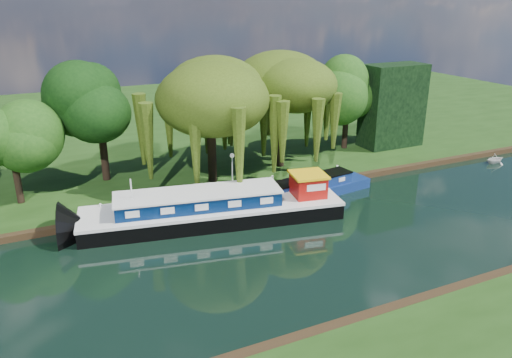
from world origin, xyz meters
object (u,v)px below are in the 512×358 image
narrowboat (303,191)px  white_cruiser (494,163)px  dutch_barge (215,209)px  red_dinghy (128,226)px

narrowboat → white_cruiser: narrowboat is taller
dutch_barge → narrowboat: 7.54m
dutch_barge → red_dinghy: dutch_barge is taller
narrowboat → white_cruiser: (20.43, -0.07, -0.62)m
white_cruiser → red_dinghy: bearing=89.8°
narrowboat → white_cruiser: size_ratio=6.21×
red_dinghy → dutch_barge: bearing=-90.8°
narrowboat → red_dinghy: bearing=169.6°
red_dinghy → white_cruiser: white_cruiser is taller
dutch_barge → narrowboat: (7.48, 0.92, -0.30)m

